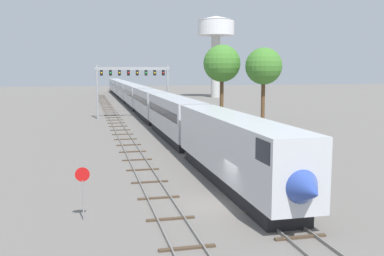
{
  "coord_description": "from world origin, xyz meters",
  "views": [
    {
      "loc": [
        -7.64,
        -24.34,
        7.92
      ],
      "look_at": [
        1.0,
        12.0,
        3.0
      ],
      "focal_mm": 41.37,
      "sensor_mm": 36.0,
      "label": 1
    }
  ],
  "objects_px": {
    "water_tower": "(216,33)",
    "signal_gantry": "(133,79)",
    "passenger_train": "(134,95)",
    "trackside_tree_left": "(264,67)",
    "trackside_tree_mid": "(222,64)",
    "stop_sign": "(83,186)"
  },
  "relations": [
    {
      "from": "trackside_tree_left",
      "to": "trackside_tree_mid",
      "type": "height_order",
      "value": "trackside_tree_mid"
    },
    {
      "from": "trackside_tree_left",
      "to": "trackside_tree_mid",
      "type": "distance_m",
      "value": 6.37
    },
    {
      "from": "stop_sign",
      "to": "signal_gantry",
      "type": "bearing_deg",
      "value": 81.1
    },
    {
      "from": "water_tower",
      "to": "trackside_tree_mid",
      "type": "height_order",
      "value": "water_tower"
    },
    {
      "from": "signal_gantry",
      "to": "water_tower",
      "type": "distance_m",
      "value": 59.34
    },
    {
      "from": "signal_gantry",
      "to": "stop_sign",
      "type": "bearing_deg",
      "value": -98.9
    },
    {
      "from": "trackside_tree_mid",
      "to": "trackside_tree_left",
      "type": "bearing_deg",
      "value": -38.56
    },
    {
      "from": "water_tower",
      "to": "stop_sign",
      "type": "distance_m",
      "value": 107.73
    },
    {
      "from": "trackside_tree_mid",
      "to": "passenger_train",
      "type": "bearing_deg",
      "value": 108.68
    },
    {
      "from": "stop_sign",
      "to": "passenger_train",
      "type": "bearing_deg",
      "value": 81.81
    },
    {
      "from": "stop_sign",
      "to": "trackside_tree_mid",
      "type": "relative_size",
      "value": 0.25
    },
    {
      "from": "stop_sign",
      "to": "water_tower",
      "type": "bearing_deg",
      "value": 69.86
    },
    {
      "from": "water_tower",
      "to": "trackside_tree_mid",
      "type": "xyz_separation_m",
      "value": [
        -16.69,
        -59.94,
        -9.66
      ]
    },
    {
      "from": "water_tower",
      "to": "signal_gantry",
      "type": "bearing_deg",
      "value": -119.82
    },
    {
      "from": "passenger_train",
      "to": "stop_sign",
      "type": "xyz_separation_m",
      "value": [
        -10.0,
        -69.45,
        -0.74
      ]
    },
    {
      "from": "water_tower",
      "to": "trackside_tree_left",
      "type": "height_order",
      "value": "water_tower"
    },
    {
      "from": "stop_sign",
      "to": "trackside_tree_left",
      "type": "distance_m",
      "value": 44.3
    },
    {
      "from": "passenger_train",
      "to": "trackside_tree_mid",
      "type": "relative_size",
      "value": 12.82
    },
    {
      "from": "signal_gantry",
      "to": "trackside_tree_left",
      "type": "distance_m",
      "value": 21.93
    },
    {
      "from": "passenger_train",
      "to": "trackside_tree_left",
      "type": "distance_m",
      "value": 37.06
    },
    {
      "from": "stop_sign",
      "to": "trackside_tree_mid",
      "type": "bearing_deg",
      "value": 63.48
    },
    {
      "from": "passenger_train",
      "to": "signal_gantry",
      "type": "relative_size",
      "value": 12.33
    }
  ]
}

